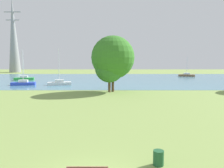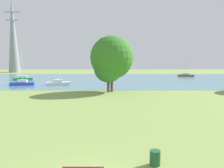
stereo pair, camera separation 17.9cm
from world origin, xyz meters
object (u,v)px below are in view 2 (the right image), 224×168
object	(u,v)px
tree_west_near	(112,57)
sailboat_green	(24,78)
tree_east_near	(109,68)
sailboat_blue	(23,83)
electricity_pylon	(14,35)
sailboat_white	(59,83)
sailboat_brown	(187,75)
litter_bin	(156,158)

from	to	relation	value
tree_west_near	sailboat_green	bearing A→B (deg)	138.51
tree_east_near	sailboat_green	bearing A→B (deg)	137.19
sailboat_green	sailboat_blue	bearing A→B (deg)	-69.61
electricity_pylon	sailboat_blue	bearing A→B (deg)	-65.10
sailboat_white	tree_east_near	world-z (taller)	sailboat_white
sailboat_blue	tree_east_near	xyz separation A→B (m)	(17.93, -9.36, 3.49)
sailboat_white	tree_east_near	xyz separation A→B (m)	(10.57, -9.74, 3.49)
tree_west_near	electricity_pylon	bearing A→B (deg)	126.64
sailboat_brown	sailboat_white	xyz separation A→B (m)	(-33.79, -21.98, 0.02)
litter_bin	sailboat_green	size ratio (longest dim) A/B	0.11
electricity_pylon	sailboat_green	bearing A→B (deg)	-63.58
litter_bin	electricity_pylon	xyz separation A→B (m)	(-40.50, 77.59, 14.01)
sailboat_blue	electricity_pylon	world-z (taller)	electricity_pylon
sailboat_brown	tree_west_near	xyz separation A→B (m)	(-22.64, -31.30, 5.25)
litter_bin	tree_west_near	distance (m)	26.87
sailboat_blue	tree_west_near	size ratio (longest dim) A/B	0.80
sailboat_green	electricity_pylon	distance (m)	37.68
sailboat_green	tree_east_near	distance (m)	30.25
litter_bin	sailboat_blue	distance (m)	40.88
sailboat_white	tree_west_near	xyz separation A→B (m)	(11.15, -9.33, 5.23)
sailboat_white	electricity_pylon	size ratio (longest dim) A/B	0.27
sailboat_green	sailboat_white	bearing A→B (deg)	-42.95
tree_east_near	tree_west_near	world-z (taller)	tree_west_near
sailboat_blue	sailboat_white	bearing A→B (deg)	2.95
tree_west_near	litter_bin	bearing A→B (deg)	-84.99
litter_bin	sailboat_blue	bearing A→B (deg)	120.60
sailboat_brown	electricity_pylon	size ratio (longest dim) A/B	0.20
sailboat_white	tree_east_near	bearing A→B (deg)	-42.66
tree_west_near	electricity_pylon	world-z (taller)	electricity_pylon
litter_bin	sailboat_green	xyz separation A→B (m)	(-24.92, 46.24, 0.07)
sailboat_brown	sailboat_green	xyz separation A→B (m)	(-45.26, -11.30, 0.02)
tree_east_near	tree_west_near	size ratio (longest dim) A/B	0.69
litter_bin	sailboat_blue	world-z (taller)	sailboat_blue
sailboat_white	litter_bin	bearing A→B (deg)	-69.28
sailboat_brown	tree_west_near	bearing A→B (deg)	-125.88
sailboat_white	sailboat_green	world-z (taller)	sailboat_white
tree_west_near	sailboat_white	bearing A→B (deg)	140.09
sailboat_brown	sailboat_white	bearing A→B (deg)	-146.96
litter_bin	sailboat_brown	bearing A→B (deg)	70.53
sailboat_green	tree_east_near	world-z (taller)	sailboat_green
sailboat_white	tree_west_near	world-z (taller)	tree_west_near
sailboat_green	tree_east_near	size ratio (longest dim) A/B	1.17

